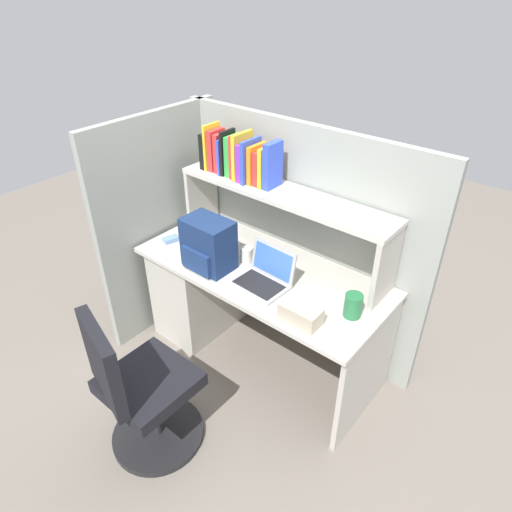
{
  "coord_description": "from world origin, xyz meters",
  "views": [
    {
      "loc": [
        1.44,
        -1.79,
        2.32
      ],
      "look_at": [
        0.0,
        -0.05,
        0.85
      ],
      "focal_mm": 31.87,
      "sensor_mm": 36.0,
      "label": 1
    }
  ],
  "objects_px": {
    "snack_canister": "(353,306)",
    "tissue_box": "(301,314)",
    "computer_mouse": "(171,239)",
    "office_chair": "(140,395)",
    "laptop": "(265,276)",
    "backpack": "(208,245)",
    "paper_cup": "(247,255)"
  },
  "relations": [
    {
      "from": "laptop",
      "to": "paper_cup",
      "type": "distance_m",
      "value": 0.26
    },
    {
      "from": "backpack",
      "to": "computer_mouse",
      "type": "distance_m",
      "value": 0.43
    },
    {
      "from": "laptop",
      "to": "backpack",
      "type": "xyz_separation_m",
      "value": [
        -0.38,
        -0.08,
        0.1
      ]
    },
    {
      "from": "computer_mouse",
      "to": "office_chair",
      "type": "relative_size",
      "value": 0.11
    },
    {
      "from": "backpack",
      "to": "computer_mouse",
      "type": "height_order",
      "value": "backpack"
    },
    {
      "from": "backpack",
      "to": "snack_canister",
      "type": "xyz_separation_m",
      "value": [
        0.92,
        0.15,
        -0.09
      ]
    },
    {
      "from": "tissue_box",
      "to": "office_chair",
      "type": "relative_size",
      "value": 0.24
    },
    {
      "from": "tissue_box",
      "to": "snack_canister",
      "type": "distance_m",
      "value": 0.28
    },
    {
      "from": "computer_mouse",
      "to": "tissue_box",
      "type": "relative_size",
      "value": 0.47
    },
    {
      "from": "backpack",
      "to": "paper_cup",
      "type": "distance_m",
      "value": 0.26
    },
    {
      "from": "snack_canister",
      "to": "tissue_box",
      "type": "bearing_deg",
      "value": -130.8
    },
    {
      "from": "laptop",
      "to": "tissue_box",
      "type": "height_order",
      "value": "laptop"
    },
    {
      "from": "computer_mouse",
      "to": "snack_canister",
      "type": "xyz_separation_m",
      "value": [
        1.32,
        0.1,
        0.05
      ]
    },
    {
      "from": "backpack",
      "to": "snack_canister",
      "type": "relative_size",
      "value": 2.36
    },
    {
      "from": "computer_mouse",
      "to": "snack_canister",
      "type": "distance_m",
      "value": 1.33
    },
    {
      "from": "backpack",
      "to": "snack_canister",
      "type": "bearing_deg",
      "value": 9.46
    },
    {
      "from": "laptop",
      "to": "computer_mouse",
      "type": "xyz_separation_m",
      "value": [
        -0.78,
        -0.03,
        -0.03
      ]
    },
    {
      "from": "backpack",
      "to": "computer_mouse",
      "type": "relative_size",
      "value": 3.06
    },
    {
      "from": "backpack",
      "to": "computer_mouse",
      "type": "bearing_deg",
      "value": 173.18
    },
    {
      "from": "laptop",
      "to": "computer_mouse",
      "type": "relative_size",
      "value": 3.08
    },
    {
      "from": "computer_mouse",
      "to": "office_chair",
      "type": "height_order",
      "value": "office_chair"
    },
    {
      "from": "tissue_box",
      "to": "paper_cup",
      "type": "bearing_deg",
      "value": 156.82
    },
    {
      "from": "computer_mouse",
      "to": "snack_canister",
      "type": "bearing_deg",
      "value": 21.35
    },
    {
      "from": "backpack",
      "to": "tissue_box",
      "type": "relative_size",
      "value": 1.45
    },
    {
      "from": "backpack",
      "to": "laptop",
      "type": "bearing_deg",
      "value": 11.97
    },
    {
      "from": "snack_canister",
      "to": "office_chair",
      "type": "distance_m",
      "value": 1.22
    },
    {
      "from": "laptop",
      "to": "backpack",
      "type": "height_order",
      "value": "backpack"
    },
    {
      "from": "tissue_box",
      "to": "office_chair",
      "type": "height_order",
      "value": "office_chair"
    },
    {
      "from": "office_chair",
      "to": "snack_canister",
      "type": "bearing_deg",
      "value": -112.23
    },
    {
      "from": "snack_canister",
      "to": "office_chair",
      "type": "height_order",
      "value": "office_chair"
    },
    {
      "from": "snack_canister",
      "to": "office_chair",
      "type": "bearing_deg",
      "value": -127.89
    },
    {
      "from": "tissue_box",
      "to": "office_chair",
      "type": "distance_m",
      "value": 0.95
    }
  ]
}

